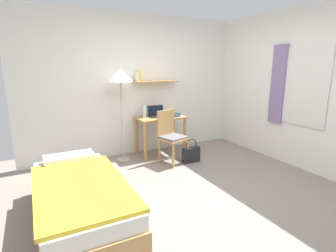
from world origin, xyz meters
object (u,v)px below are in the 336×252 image
(desk_chair, at_px, (171,135))
(handbag, at_px, (191,154))
(bed, at_px, (80,200))
(desk, at_px, (160,124))
(laptop, at_px, (157,114))
(water_bottle, at_px, (144,112))
(standing_lamp, at_px, (120,80))
(book_stack, at_px, (174,114))

(desk_chair, distance_m, handbag, 0.50)
(bed, distance_m, desk, 2.41)
(desk_chair, relative_size, laptop, 2.81)
(desk_chair, bearing_deg, laptop, 91.91)
(water_bottle, relative_size, handbag, 0.51)
(desk, bearing_deg, desk_chair, -94.36)
(desk, distance_m, desk_chair, 0.50)
(standing_lamp, distance_m, laptop, 0.96)
(desk_chair, xyz_separation_m, laptop, (-0.02, 0.53, 0.28))
(bed, bearing_deg, water_bottle, 48.36)
(laptop, bearing_deg, handbag, -65.33)
(book_stack, bearing_deg, handbag, -89.34)
(standing_lamp, xyz_separation_m, water_bottle, (0.44, 0.05, -0.60))
(bed, distance_m, water_bottle, 2.27)
(water_bottle, xyz_separation_m, handbag, (0.59, -0.70, -0.69))
(desk, xyz_separation_m, laptop, (-0.06, 0.05, 0.21))
(handbag, bearing_deg, standing_lamp, 147.76)
(desk_chair, bearing_deg, water_bottle, 118.27)
(water_bottle, distance_m, handbag, 1.14)
(standing_lamp, relative_size, laptop, 4.96)
(bed, bearing_deg, handbag, 24.66)
(desk_chair, bearing_deg, desk, 85.64)
(desk_chair, bearing_deg, bed, -147.13)
(handbag, bearing_deg, book_stack, 90.66)
(laptop, bearing_deg, book_stack, -17.38)
(bed, xyz_separation_m, laptop, (1.71, 1.65, 0.55))
(book_stack, bearing_deg, laptop, 162.62)
(bed, height_order, handbag, bed)
(desk, height_order, book_stack, book_stack)
(handbag, bearing_deg, desk_chair, 149.80)
(book_stack, bearing_deg, desk, 168.59)
(standing_lamp, distance_m, book_stack, 1.23)
(water_bottle, bearing_deg, handbag, -49.82)
(standing_lamp, relative_size, handbag, 3.77)
(desk, distance_m, water_bottle, 0.41)
(desk_chair, relative_size, handbag, 2.13)
(bed, height_order, book_stack, book_stack)
(desk_chair, height_order, standing_lamp, standing_lamp)
(book_stack, bearing_deg, standing_lamp, 178.12)
(bed, relative_size, desk, 2.04)
(bed, xyz_separation_m, handbag, (2.04, 0.94, -0.09))
(bed, xyz_separation_m, desk, (1.77, 1.60, 0.34))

